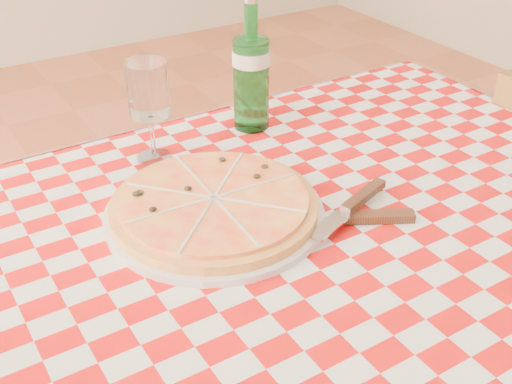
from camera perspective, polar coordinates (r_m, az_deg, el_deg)
dining_table at (r=0.98m, az=2.89°, el=-9.15°), size 1.20×0.80×0.75m
tablecloth at (r=0.92m, az=3.05°, el=-4.72°), size 1.30×0.90×0.01m
pizza_plate at (r=0.96m, az=-3.74°, el=-1.14°), size 0.35×0.35×0.04m
water_bottle at (r=1.19m, az=-0.44°, el=11.28°), size 0.09×0.09×0.25m
wine_glass at (r=1.10m, az=-9.39°, el=7.01°), size 0.07×0.07×0.18m
cutlery at (r=0.96m, az=7.88°, el=-1.95°), size 0.27×0.23×0.03m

